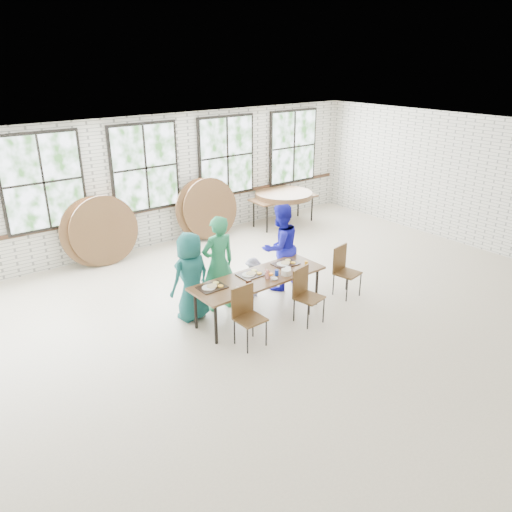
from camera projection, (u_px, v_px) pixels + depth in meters
The scene contains 13 objects.
room at pixel (145, 170), 11.10m from camera, with size 12.00×12.00×12.00m.
dining_table at pixel (259, 280), 8.41m from camera, with size 2.41×0.84×0.74m.
chair_near_left at pixel (246, 311), 7.67m from camera, with size 0.43×0.42×0.95m.
chair_near_right at pixel (305, 290), 8.32m from camera, with size 0.50×0.48×0.95m.
chair_spare at pixel (343, 267), 9.25m from camera, with size 0.49×0.48×0.95m.
adult_teal at pixel (191, 277), 8.33m from camera, with size 0.75×0.49×1.54m, color #185D52.
adult_green at pixel (218, 264), 8.61m from camera, with size 0.63×0.41×1.72m, color #217E4E.
toddler at pixel (253, 278), 9.21m from camera, with size 0.50×0.29×0.77m, color #1A133E.
adult_blue at pixel (280, 247), 9.41m from camera, with size 0.81×0.63×1.68m, color #1A1AB9.
storage_table at pixel (284, 199), 13.09m from camera, with size 1.84×0.85×0.74m.
tabletop_clutter at pixel (263, 275), 8.42m from camera, with size 2.04×0.62×0.11m.
round_tops_stacked at pixel (284, 195), 13.04m from camera, with size 1.50×1.50×0.13m.
round_tops_leaning at pixel (157, 220), 11.31m from camera, with size 4.34×0.45×1.49m.
Camera 1 is at (-4.78, -5.78, 4.22)m, focal length 35.00 mm.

